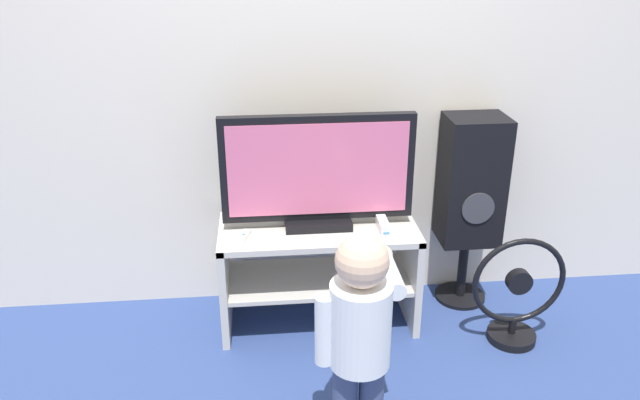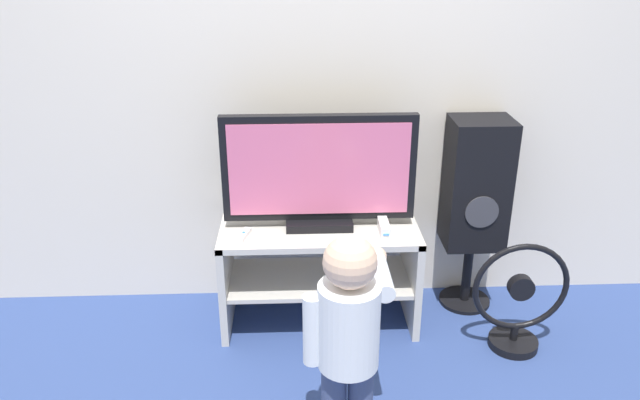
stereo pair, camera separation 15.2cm
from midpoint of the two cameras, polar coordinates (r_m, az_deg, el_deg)
The scene contains 9 objects.
ground_plane at distance 3.15m, azimuth -1.17°, elevation -13.07°, with size 16.00×16.00×0.00m, color navy.
wall_back at distance 3.11m, azimuth -2.17°, elevation 12.81°, with size 10.00×0.06×2.60m.
tv_stand at distance 3.15m, azimuth -1.55°, elevation -5.56°, with size 0.97×0.45×0.53m.
television at distance 2.97m, azimuth -1.67°, elevation 2.47°, with size 0.93×0.20×0.56m.
game_console at distance 3.02m, azimuth 4.35°, elevation -2.37°, with size 0.05×0.16×0.06m.
remote_primary at distance 2.97m, azimuth -8.45°, elevation -3.36°, with size 0.07×0.13×0.03m.
child at distance 2.35m, azimuth 1.83°, elevation -11.36°, with size 0.34×0.50×0.90m.
speaker_tower at distance 3.27m, azimuth 12.36°, elevation 1.32°, with size 0.30×0.27×1.03m.
floor_fan at distance 3.16m, azimuth 16.25°, elevation -8.45°, with size 0.46×0.24×0.56m.
Camera 1 is at (-0.27, -2.52, 1.87)m, focal length 35.00 mm.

